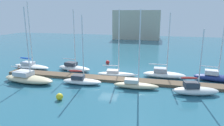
{
  "coord_description": "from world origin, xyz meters",
  "views": [
    {
      "loc": [
        7.0,
        -26.13,
        9.1
      ],
      "look_at": [
        0.0,
        2.0,
        2.0
      ],
      "focal_mm": 32.67,
      "sensor_mm": 36.0,
      "label": 1
    }
  ],
  "objects_px": {
    "sailboat_7": "(195,89)",
    "mooring_buoy_yellow": "(60,97)",
    "harbor_building_distant": "(137,25)",
    "sailboat_1": "(28,78)",
    "sailboat_8": "(215,77)",
    "sailboat_6": "(164,74)",
    "sailboat_2": "(74,67)",
    "mooring_buoy_red": "(108,62)",
    "sailboat_0": "(31,65)",
    "sailboat_5": "(135,84)",
    "sailboat_3": "(81,80)",
    "sailboat_4": "(116,73)"
  },
  "relations": [
    {
      "from": "sailboat_3",
      "to": "mooring_buoy_yellow",
      "type": "relative_size",
      "value": 11.91
    },
    {
      "from": "sailboat_2",
      "to": "mooring_buoy_yellow",
      "type": "relative_size",
      "value": 12.89
    },
    {
      "from": "harbor_building_distant",
      "to": "sailboat_6",
      "type": "bearing_deg",
      "value": -78.06
    },
    {
      "from": "sailboat_2",
      "to": "sailboat_5",
      "type": "height_order",
      "value": "sailboat_2"
    },
    {
      "from": "sailboat_4",
      "to": "sailboat_8",
      "type": "height_order",
      "value": "sailboat_4"
    },
    {
      "from": "sailboat_0",
      "to": "sailboat_5",
      "type": "xyz_separation_m",
      "value": [
        18.5,
        -5.22,
        0.01
      ]
    },
    {
      "from": "sailboat_0",
      "to": "sailboat_3",
      "type": "distance_m",
      "value": 12.59
    },
    {
      "from": "sailboat_4",
      "to": "harbor_building_distant",
      "type": "bearing_deg",
      "value": 89.52
    },
    {
      "from": "sailboat_4",
      "to": "mooring_buoy_red",
      "type": "bearing_deg",
      "value": 111.26
    },
    {
      "from": "sailboat_2",
      "to": "mooring_buoy_red",
      "type": "xyz_separation_m",
      "value": [
        4.19,
        5.53,
        -0.21
      ]
    },
    {
      "from": "sailboat_8",
      "to": "harbor_building_distant",
      "type": "relative_size",
      "value": 0.46
    },
    {
      "from": "sailboat_4",
      "to": "sailboat_7",
      "type": "height_order",
      "value": "sailboat_4"
    },
    {
      "from": "sailboat_0",
      "to": "sailboat_5",
      "type": "bearing_deg",
      "value": -8.87
    },
    {
      "from": "sailboat_4",
      "to": "sailboat_8",
      "type": "bearing_deg",
      "value": 0.3
    },
    {
      "from": "sailboat_3",
      "to": "sailboat_8",
      "type": "distance_m",
      "value": 18.27
    },
    {
      "from": "sailboat_1",
      "to": "mooring_buoy_yellow",
      "type": "bearing_deg",
      "value": -26.59
    },
    {
      "from": "mooring_buoy_red",
      "to": "sailboat_1",
      "type": "bearing_deg",
      "value": -122.29
    },
    {
      "from": "sailboat_8",
      "to": "harbor_building_distant",
      "type": "xyz_separation_m",
      "value": [
        -16.65,
        46.24,
        4.48
      ]
    },
    {
      "from": "sailboat_0",
      "to": "sailboat_4",
      "type": "height_order",
      "value": "sailboat_0"
    },
    {
      "from": "sailboat_5",
      "to": "sailboat_0",
      "type": "bearing_deg",
      "value": 161.34
    },
    {
      "from": "sailboat_2",
      "to": "sailboat_4",
      "type": "xyz_separation_m",
      "value": [
        7.33,
        -1.11,
        -0.1
      ]
    },
    {
      "from": "sailboat_6",
      "to": "sailboat_2",
      "type": "bearing_deg",
      "value": 179.22
    },
    {
      "from": "sailboat_8",
      "to": "mooring_buoy_yellow",
      "type": "relative_size",
      "value": 10.03
    },
    {
      "from": "sailboat_4",
      "to": "mooring_buoy_red",
      "type": "distance_m",
      "value": 7.35
    },
    {
      "from": "sailboat_1",
      "to": "harbor_building_distant",
      "type": "bearing_deg",
      "value": 86.21
    },
    {
      "from": "sailboat_0",
      "to": "harbor_building_distant",
      "type": "xyz_separation_m",
      "value": [
        12.11,
        46.5,
        4.54
      ]
    },
    {
      "from": "sailboat_0",
      "to": "sailboat_1",
      "type": "relative_size",
      "value": 1.1
    },
    {
      "from": "sailboat_3",
      "to": "sailboat_6",
      "type": "distance_m",
      "value": 11.89
    },
    {
      "from": "sailboat_2",
      "to": "sailboat_0",
      "type": "bearing_deg",
      "value": -168.41
    },
    {
      "from": "sailboat_1",
      "to": "sailboat_6",
      "type": "distance_m",
      "value": 18.99
    },
    {
      "from": "mooring_buoy_red",
      "to": "sailboat_6",
      "type": "bearing_deg",
      "value": -29.73
    },
    {
      "from": "sailboat_7",
      "to": "mooring_buoy_yellow",
      "type": "bearing_deg",
      "value": -171.6
    },
    {
      "from": "sailboat_7",
      "to": "sailboat_0",
      "type": "bearing_deg",
      "value": 156.34
    },
    {
      "from": "sailboat_1",
      "to": "harbor_building_distant",
      "type": "relative_size",
      "value": 0.6
    },
    {
      "from": "sailboat_1",
      "to": "mooring_buoy_yellow",
      "type": "xyz_separation_m",
      "value": [
        6.92,
        -4.22,
        -0.23
      ]
    },
    {
      "from": "sailboat_1",
      "to": "mooring_buoy_red",
      "type": "distance_m",
      "value": 14.6
    },
    {
      "from": "sailboat_6",
      "to": "mooring_buoy_yellow",
      "type": "relative_size",
      "value": 12.18
    },
    {
      "from": "sailboat_0",
      "to": "sailboat_3",
      "type": "height_order",
      "value": "sailboat_0"
    },
    {
      "from": "mooring_buoy_yellow",
      "to": "harbor_building_distant",
      "type": "distance_m",
      "value": 57.4
    },
    {
      "from": "sailboat_7",
      "to": "mooring_buoy_red",
      "type": "distance_m",
      "value": 17.67
    },
    {
      "from": "sailboat_3",
      "to": "sailboat_5",
      "type": "xyz_separation_m",
      "value": [
        7.12,
        0.16,
        -0.01
      ]
    },
    {
      "from": "sailboat_1",
      "to": "sailboat_8",
      "type": "bearing_deg",
      "value": 20.08
    },
    {
      "from": "sailboat_6",
      "to": "sailboat_7",
      "type": "distance_m",
      "value": 6.71
    },
    {
      "from": "mooring_buoy_yellow",
      "to": "harbor_building_distant",
      "type": "bearing_deg",
      "value": 88.92
    },
    {
      "from": "sailboat_7",
      "to": "harbor_building_distant",
      "type": "bearing_deg",
      "value": 93.06
    },
    {
      "from": "sailboat_4",
      "to": "mooring_buoy_yellow",
      "type": "distance_m",
      "value": 10.7
    },
    {
      "from": "mooring_buoy_yellow",
      "to": "sailboat_4",
      "type": "bearing_deg",
      "value": 67.96
    },
    {
      "from": "sailboat_5",
      "to": "sailboat_7",
      "type": "height_order",
      "value": "sailboat_5"
    },
    {
      "from": "sailboat_4",
      "to": "harbor_building_distant",
      "type": "distance_m",
      "value": 47.59
    },
    {
      "from": "sailboat_1",
      "to": "sailboat_6",
      "type": "xyz_separation_m",
      "value": [
        17.79,
        6.63,
        -0.04
      ]
    }
  ]
}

